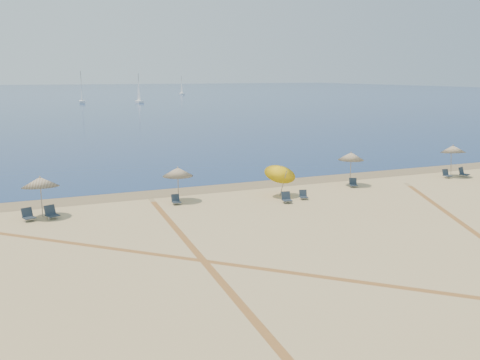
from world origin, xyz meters
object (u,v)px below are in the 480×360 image
object	(u,v)px
chair_6	(353,183)
chair_7	(447,174)
umbrella_4	(351,156)
chair_3	(176,200)
umbrella_5	(453,149)
sailboat_0	(182,89)
sailboat_1	(82,93)
umbrella_3	(281,171)
umbrella_2	(178,172)
sailboat_2	(139,94)
chair_8	(463,173)
chair_1	(28,215)
chair_2	(51,213)
umbrella_1	(40,182)
chair_4	(286,198)
chair_5	(303,195)

from	to	relation	value
chair_6	chair_7	size ratio (longest dim) A/B	1.18
umbrella_4	chair_3	size ratio (longest dim) A/B	4.04
umbrella_5	chair_3	xyz separation A→B (m)	(-22.64, -0.33, -1.93)
sailboat_0	sailboat_1	distance (m)	66.20
chair_6	chair_7	distance (m)	8.78
chair_6	sailboat_1	world-z (taller)	sailboat_1
chair_3	chair_6	bearing A→B (deg)	1.13
sailboat_0	sailboat_1	size ratio (longest dim) A/B	0.82
umbrella_3	sailboat_1	xyz separation A→B (m)	(1.87, 125.40, 0.95)
umbrella_2	sailboat_1	bearing A→B (deg)	86.08
sailboat_2	chair_8	bearing A→B (deg)	-89.44
chair_1	chair_7	xyz separation A→B (m)	(30.52, 0.53, -0.02)
chair_1	chair_3	xyz separation A→B (m)	(8.59, 0.46, -0.04)
umbrella_5	sailboat_1	xyz separation A→B (m)	(-13.76, 124.49, 0.48)
chair_1	sailboat_2	bearing A→B (deg)	55.46
chair_7	chair_8	world-z (taller)	chair_8
chair_2	chair_6	distance (m)	20.53
umbrella_4	chair_6	xyz separation A→B (m)	(-0.16, -0.62, -1.86)
umbrella_1	umbrella_3	xyz separation A→B (m)	(14.82, -0.68, -0.29)
sailboat_2	umbrella_5	bearing A→B (deg)	-89.82
umbrella_2	umbrella_4	bearing A→B (deg)	-0.63
chair_1	sailboat_1	size ratio (longest dim) A/B	0.10
chair_4	umbrella_4	bearing A→B (deg)	33.40
chair_4	umbrella_1	bearing A→B (deg)	-179.40
chair_2	sailboat_0	world-z (taller)	sailboat_0
chair_1	sailboat_2	world-z (taller)	sailboat_2
umbrella_2	umbrella_5	xyz separation A→B (m)	(22.25, -0.42, 0.30)
sailboat_0	sailboat_2	xyz separation A→B (m)	(-29.14, -55.35, 0.28)
umbrella_2	chair_8	distance (m)	23.11
umbrella_4	sailboat_0	world-z (taller)	sailboat_0
umbrella_2	chair_7	size ratio (longest dim) A/B	3.38
umbrella_4	chair_1	distance (m)	22.00
chair_2	chair_6	size ratio (longest dim) A/B	1.15
chair_3	chair_8	size ratio (longest dim) A/B	0.71
chair_6	chair_4	bearing A→B (deg)	-137.05
umbrella_5	chair_7	size ratio (longest dim) A/B	3.85
sailboat_2	umbrella_3	bearing A→B (deg)	-97.26
umbrella_5	sailboat_0	distance (m)	176.56
umbrella_2	chair_3	bearing A→B (deg)	-117.12
umbrella_1	umbrella_2	bearing A→B (deg)	4.52
umbrella_1	umbrella_2	size ratio (longest dim) A/B	1.06
sailboat_2	chair_4	bearing A→B (deg)	-97.36
umbrella_2	chair_8	bearing A→B (deg)	-2.17
chair_5	chair_6	distance (m)	5.48
chair_1	chair_6	world-z (taller)	chair_1
umbrella_2	chair_7	xyz separation A→B (m)	(21.55, -0.68, -1.61)
chair_5	chair_7	world-z (taller)	chair_7
chair_8	chair_3	bearing A→B (deg)	162.36
chair_1	sailboat_1	world-z (taller)	sailboat_1
umbrella_2	sailboat_1	size ratio (longest dim) A/B	0.25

